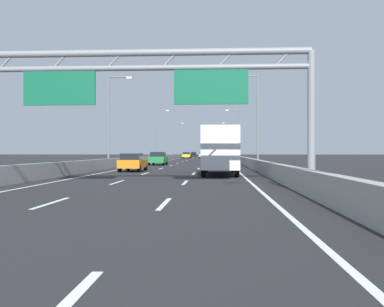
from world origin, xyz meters
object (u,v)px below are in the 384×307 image
(red_car, at_px, (216,159))
(sign_gantry, at_px, (140,83))
(streetlamp_right_mid, at_px, (256,115))
(streetlamp_left_far, at_px, (157,131))
(streetlamp_right_far, at_px, (238,131))
(streetlamp_left_distant, at_px, (175,138))
(orange_car, at_px, (133,162))
(white_car, at_px, (216,157))
(silver_car, at_px, (203,155))
(black_car, at_px, (194,154))
(yellow_car, at_px, (187,155))
(green_car, at_px, (158,159))
(streetlamp_right_distant, at_px, (231,137))
(box_truck, at_px, (220,150))
(streetlamp_left_mid, at_px, (111,115))

(red_car, bearing_deg, sign_gantry, -96.97)
(streetlamp_right_mid, relative_size, streetlamp_left_far, 1.00)
(streetlamp_right_far, distance_m, streetlamp_left_distant, 38.15)
(orange_car, xyz_separation_m, white_car, (6.87, 36.63, -0.01))
(silver_car, bearing_deg, red_car, -86.69)
(black_car, distance_m, yellow_car, 36.37)
(silver_car, bearing_deg, green_car, -93.91)
(yellow_car, bearing_deg, streetlamp_right_far, -64.37)
(streetlamp_left_distant, relative_size, orange_car, 2.25)
(silver_car, bearing_deg, streetlamp_right_distant, 47.59)
(sign_gantry, height_order, streetlamp_left_far, streetlamp_left_far)
(streetlamp_right_far, relative_size, box_truck, 1.08)
(silver_car, bearing_deg, streetlamp_right_mid, -83.36)
(streetlamp_right_mid, bearing_deg, streetlamp_right_distant, 90.00)
(streetlamp_right_far, distance_m, box_truck, 48.74)
(streetlamp_right_far, distance_m, orange_car, 45.65)
(silver_car, xyz_separation_m, red_car, (3.28, -56.84, -0.01))
(sign_gantry, relative_size, white_car, 3.70)
(sign_gantry, xyz_separation_m, streetlamp_right_far, (7.55, 59.00, 0.60))
(black_car, distance_m, silver_car, 32.34)
(streetlamp_right_far, height_order, red_car, streetlamp_right_far)
(black_car, height_order, white_car, black_car)
(streetlamp_right_distant, relative_size, silver_car, 2.26)
(white_car, bearing_deg, red_car, -90.05)
(silver_car, height_order, red_car, silver_car)
(sign_gantry, distance_m, white_car, 51.82)
(silver_car, distance_m, white_car, 34.80)
(streetlamp_left_mid, relative_size, streetlamp_right_mid, 1.00)
(streetlamp_left_far, distance_m, streetlamp_right_far, 14.93)
(streetlamp_right_mid, xyz_separation_m, silver_car, (-7.25, 62.27, -4.62))
(streetlamp_right_mid, distance_m, black_car, 95.15)
(white_car, xyz_separation_m, red_car, (-0.02, -22.20, 0.03))
(black_car, bearing_deg, streetlamp_left_mid, -92.29)
(streetlamp_left_far, height_order, silver_car, streetlamp_left_far)
(orange_car, xyz_separation_m, red_car, (6.85, 14.43, 0.02))
(streetlamp_left_mid, bearing_deg, sign_gantry, -72.83)
(streetlamp_right_mid, xyz_separation_m, green_car, (-10.99, 7.49, -4.61))
(black_car, xyz_separation_m, silver_car, (3.91, -32.10, 0.01))
(black_car, bearing_deg, streetlamp_left_far, -93.65)
(yellow_car, bearing_deg, black_car, 90.26)
(streetlamp_right_mid, bearing_deg, box_truck, -105.77)
(black_car, height_order, box_truck, box_truck)
(yellow_car, bearing_deg, green_car, -90.00)
(streetlamp_left_distant, relative_size, yellow_car, 2.02)
(streetlamp_right_distant, xyz_separation_m, box_truck, (-3.77, -83.57, -3.62))
(streetlamp_right_mid, bearing_deg, sign_gantry, -107.53)
(white_car, bearing_deg, box_truck, -89.76)
(silver_car, relative_size, white_car, 0.98)
(streetlamp_right_mid, bearing_deg, streetlamp_left_mid, 180.00)
(sign_gantry, height_order, streetlamp_left_mid, streetlamp_left_mid)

